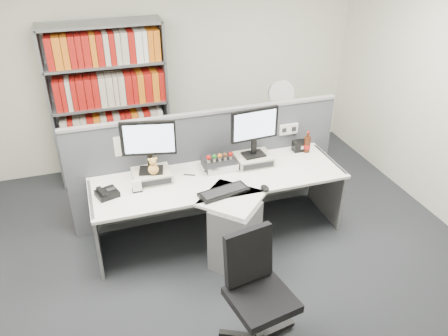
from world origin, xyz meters
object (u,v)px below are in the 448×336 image
object	(u,v)px
desktop_pc	(219,164)
mouse	(265,188)
filing_cabinet	(278,144)
desk_calendar	(137,187)
desk_phone	(107,193)
desk_fan	(281,96)
desk	(226,210)
cola_bottle	(307,144)
monitor_right	(255,128)
keyboard	(224,192)
monitor_left	(149,142)
office_chair	(256,289)
speaker	(301,146)
shelving_unit	(110,107)

from	to	relation	value
desktop_pc	mouse	bearing A→B (deg)	-63.02
mouse	filing_cabinet	bearing A→B (deg)	61.36
desk_calendar	desk_phone	bearing A→B (deg)	178.95
desk_fan	desk_phone	bearing A→B (deg)	-153.10
desk_phone	desk_fan	world-z (taller)	desk_fan
desk	cola_bottle	world-z (taller)	cola_bottle
monitor_right	keyboard	size ratio (longest dim) A/B	1.02
desk	filing_cabinet	xyz separation A→B (m)	(1.20, 1.40, -0.11)
mouse	desk_phone	bearing A→B (deg)	165.97
desktop_pc	desk_calendar	bearing A→B (deg)	-167.43
desk	monitor_left	size ratio (longest dim) A/B	4.78
desk_phone	keyboard	bearing A→B (deg)	-15.48
cola_bottle	filing_cabinet	bearing A→B (deg)	84.51
monitor_left	office_chair	xyz separation A→B (m)	(0.53, -1.56, -0.62)
desk_phone	filing_cabinet	distance (m)	2.64
keyboard	filing_cabinet	xyz separation A→B (m)	(1.25, 1.48, -0.39)
desk_fan	office_chair	bearing A→B (deg)	-117.34
desk_phone	filing_cabinet	xyz separation A→B (m)	(2.33, 1.18, -0.40)
desktop_pc	office_chair	distance (m)	1.62
monitor_right	cola_bottle	distance (m)	0.75
desk_phone	monitor_left	bearing A→B (deg)	19.46
desk_calendar	desk_fan	xyz separation A→B (m)	(2.04, 1.19, 0.27)
mouse	monitor_left	bearing A→B (deg)	152.25
speaker	cola_bottle	size ratio (longest dim) A/B	0.73
speaker	filing_cabinet	bearing A→B (deg)	81.01
mouse	cola_bottle	size ratio (longest dim) A/B	0.48
office_chair	desk_fan	bearing A→B (deg)	62.66
monitor_right	desk_phone	world-z (taller)	monitor_right
desk_phone	desk_fan	bearing A→B (deg)	26.90
desktop_pc	keyboard	bearing A→B (deg)	-102.74
keyboard	cola_bottle	distance (m)	1.27
monitor_left	keyboard	bearing A→B (deg)	-37.00
monitor_left	keyboard	world-z (taller)	monitor_left
desktop_pc	mouse	world-z (taller)	desktop_pc
shelving_unit	desk_fan	size ratio (longest dim) A/B	3.71
filing_cabinet	office_chair	xyz separation A→B (m)	(-1.33, -2.58, 0.18)
keyboard	monitor_left	bearing A→B (deg)	143.00
desktop_pc	cola_bottle	size ratio (longest dim) A/B	1.33
desk_calendar	cola_bottle	world-z (taller)	cola_bottle
mouse	shelving_unit	xyz separation A→B (m)	(-1.25, 2.00, 0.23)
mouse	desk_phone	size ratio (longest dim) A/B	0.50
mouse	desk_calendar	world-z (taller)	desk_calendar
desk_phone	filing_cabinet	bearing A→B (deg)	26.91
desktop_pc	office_chair	size ratio (longest dim) A/B	0.34
mouse	cola_bottle	bearing A→B (deg)	38.46
keyboard	desk_calendar	size ratio (longest dim) A/B	4.38
keyboard	desk_phone	size ratio (longest dim) A/B	2.17
desk_calendar	cola_bottle	size ratio (longest dim) A/B	0.48
keyboard	cola_bottle	xyz separation A→B (m)	(1.15, 0.53, 0.08)
speaker	office_chair	bearing A→B (deg)	-125.34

